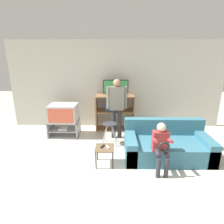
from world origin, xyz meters
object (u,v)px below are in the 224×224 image
at_px(television_main, 64,113).
at_px(person_standing_adult, 117,103).
at_px(snack_table, 105,150).
at_px(media_shelf, 115,112).
at_px(television_flat, 116,88).
at_px(remote_control_white, 108,147).
at_px(couch, 166,145).
at_px(tv_stand, 64,128).
at_px(remote_control_black, 103,146).
at_px(folding_stool, 110,127).
at_px(person_seated_child, 161,144).

distance_m(television_main, person_standing_adult, 1.49).
height_order(snack_table, person_standing_adult, person_standing_adult).
height_order(media_shelf, television_flat, television_flat).
bearing_deg(remote_control_white, television_main, 112.41).
distance_m(media_shelf, couch, 1.96).
xyz_separation_m(tv_stand, snack_table, (1.21, -1.46, 0.11)).
bearing_deg(media_shelf, remote_control_white, -94.14).
height_order(media_shelf, remote_control_white, media_shelf).
bearing_deg(couch, remote_control_white, -164.38).
height_order(remote_control_white, couch, couch).
bearing_deg(media_shelf, television_flat, 35.91).
bearing_deg(remote_control_black, snack_table, -8.06).
distance_m(media_shelf, folding_stool, 1.00).
distance_m(remote_control_white, person_seated_child, 1.05).
relative_size(tv_stand, television_main, 1.10).
bearing_deg(person_seated_child, folding_stool, 131.63).
distance_m(media_shelf, snack_table, 1.95).
distance_m(tv_stand, television_main, 0.45).
relative_size(remote_control_white, person_standing_adult, 0.09).
relative_size(folding_stool, person_standing_adult, 0.35).
distance_m(media_shelf, television_flat, 0.73).
bearing_deg(media_shelf, couch, -53.76).
relative_size(folding_stool, person_seated_child, 0.58).
bearing_deg(remote_control_black, person_standing_adult, 99.19).
distance_m(tv_stand, remote_control_white, 1.94).
relative_size(folding_stool, couch, 0.31).
distance_m(remote_control_black, person_seated_child, 1.16).
bearing_deg(person_standing_adult, television_main, 175.04).
xyz_separation_m(television_main, remote_control_white, (1.26, -1.44, -0.27)).
xyz_separation_m(television_flat, person_standing_adult, (0.03, -0.63, -0.30)).
xyz_separation_m(remote_control_white, couch, (1.29, 0.36, -0.14)).
height_order(television_main, media_shelf, media_shelf).
distance_m(snack_table, remote_control_black, 0.08).
bearing_deg(television_flat, folding_stool, -98.53).
height_order(television_main, folding_stool, television_main).
relative_size(tv_stand, couch, 0.45).
xyz_separation_m(snack_table, person_standing_adult, (0.25, 1.31, 0.64)).
distance_m(folding_stool, couch, 1.41).
relative_size(folding_stool, snack_table, 1.45).
relative_size(television_main, remote_control_black, 5.15).
relative_size(television_flat, remote_control_white, 5.05).
height_order(tv_stand, snack_table, tv_stand).
height_order(television_flat, person_standing_adult, person_standing_adult).
xyz_separation_m(tv_stand, person_seated_child, (2.29, -1.65, 0.35)).
xyz_separation_m(remote_control_black, couch, (1.39, 0.34, -0.14)).
relative_size(remote_control_black, remote_control_white, 1.00).
bearing_deg(couch, remote_control_black, -166.47).
bearing_deg(television_flat, person_standing_adult, -87.55).
xyz_separation_m(tv_stand, remote_control_black, (1.17, -1.43, 0.18)).
bearing_deg(snack_table, couch, 15.00).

